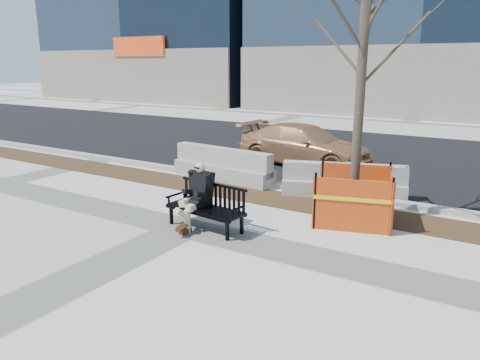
% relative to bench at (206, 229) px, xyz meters
% --- Properties ---
extents(ground, '(120.00, 120.00, 0.00)m').
position_rel_bench_xyz_m(ground, '(-0.36, -0.16, 0.00)').
color(ground, beige).
rests_on(ground, ground).
extents(mulch_strip, '(40.00, 1.20, 0.02)m').
position_rel_bench_xyz_m(mulch_strip, '(-0.36, 2.44, 0.00)').
color(mulch_strip, '#47301C').
rests_on(mulch_strip, ground).
extents(asphalt_street, '(60.00, 10.40, 0.01)m').
position_rel_bench_xyz_m(asphalt_street, '(-0.36, 8.64, 0.00)').
color(asphalt_street, black).
rests_on(asphalt_street, ground).
extents(curb, '(60.00, 0.25, 0.12)m').
position_rel_bench_xyz_m(curb, '(-0.36, 3.39, 0.06)').
color(curb, '#9E9B93').
rests_on(curb, ground).
extents(bench, '(1.67, 0.74, 0.86)m').
position_rel_bench_xyz_m(bench, '(0.00, 0.00, 0.00)').
color(bench, black).
rests_on(bench, ground).
extents(seated_man, '(0.62, 0.94, 1.25)m').
position_rel_bench_xyz_m(seated_man, '(-0.22, 0.07, 0.00)').
color(seated_man, black).
rests_on(seated_man, ground).
extents(tree_fence, '(2.73, 2.73, 5.50)m').
position_rel_bench_xyz_m(tree_fence, '(2.22, 1.94, 0.00)').
color(tree_fence, '#F25A18').
rests_on(tree_fence, ground).
extents(sedan, '(4.39, 2.13, 1.23)m').
position_rel_bench_xyz_m(sedan, '(-0.74, 6.19, 0.00)').
color(sedan, '#AB754D').
rests_on(sedan, ground).
extents(jersey_barrier_left, '(3.09, 0.90, 0.87)m').
position_rel_bench_xyz_m(jersey_barrier_left, '(-1.82, 3.30, 0.00)').
color(jersey_barrier_left, '#9A9790').
rests_on(jersey_barrier_left, ground).
extents(jersey_barrier_right, '(2.86, 1.45, 0.81)m').
position_rel_bench_xyz_m(jersey_barrier_right, '(1.50, 3.43, 0.00)').
color(jersey_barrier_right, '#A19E96').
rests_on(jersey_barrier_right, ground).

